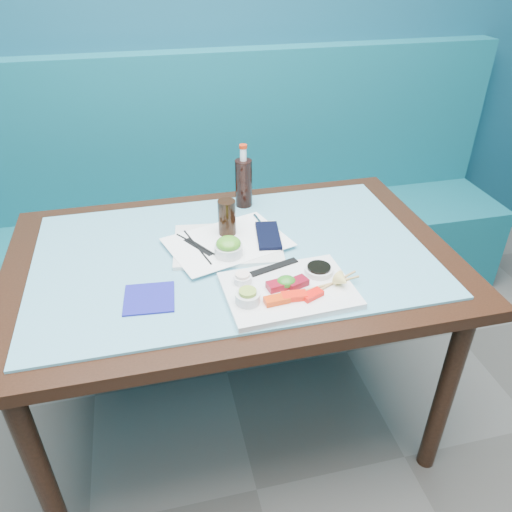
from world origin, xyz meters
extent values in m
cube|color=#0F5763|center=(0.00, 2.22, 0.23)|extent=(3.00, 0.55, 0.45)
cube|color=#0F5763|center=(0.00, 2.44, 0.70)|extent=(3.00, 0.12, 0.95)
cube|color=black|center=(0.00, 1.45, 0.73)|extent=(1.40, 0.90, 0.04)
cylinder|color=black|center=(-0.62, 1.08, 0.35)|extent=(0.06, 0.06, 0.71)
cylinder|color=black|center=(0.62, 1.08, 0.35)|extent=(0.06, 0.06, 0.71)
cylinder|color=black|center=(-0.62, 1.82, 0.35)|extent=(0.06, 0.06, 0.71)
cylinder|color=black|center=(0.62, 1.82, 0.35)|extent=(0.06, 0.06, 0.71)
cube|color=#5EA6BC|center=(0.00, 1.45, 0.75)|extent=(1.22, 0.76, 0.01)
cube|color=white|center=(0.11, 1.21, 0.77)|extent=(0.37, 0.27, 0.02)
cube|color=red|center=(0.06, 1.15, 0.78)|extent=(0.07, 0.04, 0.02)
cube|color=#FF1D0A|center=(0.11, 1.16, 0.78)|extent=(0.07, 0.04, 0.02)
cube|color=#FF120A|center=(0.16, 1.15, 0.78)|extent=(0.07, 0.05, 0.01)
cube|color=maroon|center=(0.08, 1.21, 0.79)|extent=(0.07, 0.05, 0.02)
cube|color=maroon|center=(0.14, 1.21, 0.79)|extent=(0.07, 0.05, 0.02)
ellipsoid|color=#29771B|center=(0.11, 1.22, 0.79)|extent=(0.07, 0.06, 0.03)
cylinder|color=silver|center=(-0.01, 1.17, 0.79)|extent=(0.07, 0.07, 0.03)
cylinder|color=#88AC37|center=(-0.01, 1.17, 0.81)|extent=(0.06, 0.06, 0.01)
cylinder|color=white|center=(-0.01, 1.26, 0.79)|extent=(0.06, 0.06, 0.02)
cylinder|color=#FFE3D1|center=(-0.01, 1.26, 0.80)|extent=(0.05, 0.05, 0.01)
cylinder|color=silver|center=(0.22, 1.26, 0.78)|extent=(0.10, 0.10, 0.02)
cylinder|color=black|center=(0.22, 1.26, 0.80)|extent=(0.07, 0.07, 0.01)
cone|color=#EDD870|center=(0.26, 1.18, 0.80)|extent=(0.06, 0.05, 0.04)
cube|color=black|center=(0.10, 1.31, 0.78)|extent=(0.16, 0.07, 0.00)
cylinder|color=tan|center=(0.22, 1.19, 0.78)|extent=(0.20, 0.04, 0.01)
cylinder|color=tan|center=(0.23, 1.19, 0.78)|extent=(0.18, 0.09, 0.01)
cube|color=silver|center=(-0.01, 1.49, 0.76)|extent=(0.37, 0.30, 0.01)
cube|color=white|center=(-0.01, 1.49, 0.77)|extent=(0.43, 0.36, 0.00)
cylinder|color=silver|center=(-0.02, 1.42, 0.79)|extent=(0.11, 0.11, 0.03)
ellipsoid|color=#459221|center=(-0.02, 1.42, 0.81)|extent=(0.10, 0.10, 0.04)
cylinder|color=black|center=(0.00, 1.55, 0.83)|extent=(0.07, 0.07, 0.12)
cube|color=black|center=(0.13, 1.49, 0.78)|extent=(0.10, 0.18, 0.01)
cylinder|color=white|center=(0.12, 1.60, 0.78)|extent=(0.02, 0.09, 0.01)
cylinder|color=black|center=(-0.10, 1.48, 0.77)|extent=(0.06, 0.22, 0.01)
cylinder|color=black|center=(-0.10, 1.48, 0.77)|extent=(0.13, 0.19, 0.01)
cube|color=black|center=(-0.10, 1.48, 0.77)|extent=(0.09, 0.12, 0.00)
cylinder|color=black|center=(0.11, 1.76, 0.85)|extent=(0.06, 0.06, 0.18)
cylinder|color=white|center=(0.11, 1.76, 0.96)|extent=(0.02, 0.02, 0.05)
cylinder|color=red|center=(0.11, 1.76, 0.98)|extent=(0.03, 0.03, 0.01)
cube|color=navy|center=(-0.27, 1.27, 0.76)|extent=(0.15, 0.15, 0.01)
camera|label=1|loc=(-0.23, 0.14, 1.61)|focal=35.00mm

